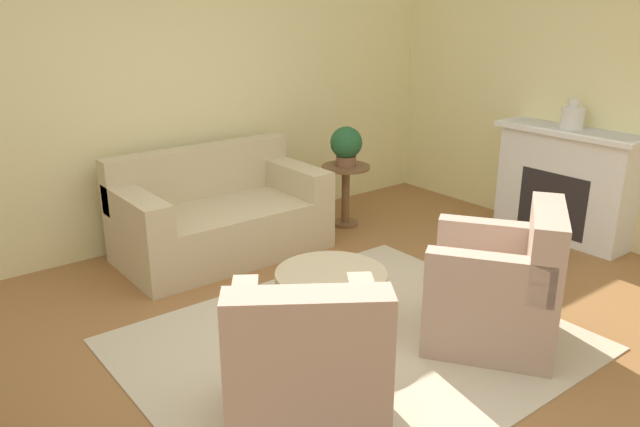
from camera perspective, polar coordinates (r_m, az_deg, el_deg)
ground_plane at (r=4.26m, az=3.04°, el=-11.92°), size 16.00×16.00×0.00m
wall_back at (r=5.93m, az=-13.83°, el=10.81°), size 9.12×0.12×2.80m
wall_right at (r=6.25m, az=25.94°, el=9.87°), size 0.12×10.16×2.80m
rug at (r=4.26m, az=3.04°, el=-11.86°), size 2.81×2.34×0.01m
couch at (r=5.66m, az=-9.18°, el=-0.33°), size 1.80×0.97×0.93m
armchair_left at (r=3.28m, az=-1.27°, el=-14.56°), size 1.09×1.10×0.95m
armchair_right at (r=4.30m, az=16.09°, el=-6.78°), size 1.09×1.10×0.95m
ottoman_table at (r=4.33m, az=1.02°, el=-7.18°), size 0.77×0.77×0.41m
side_table at (r=6.28m, az=2.36°, el=2.59°), size 0.48×0.48×0.62m
fireplace at (r=6.34m, az=21.47°, el=2.75°), size 0.44×1.36×1.07m
vase_mantel_near at (r=6.20m, az=22.08°, el=8.20°), size 0.21×0.21×0.27m
potted_plant_on_side_table at (r=6.18m, az=2.41°, el=6.31°), size 0.32×0.32×0.39m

